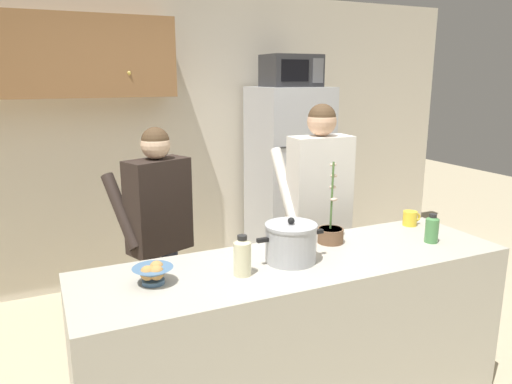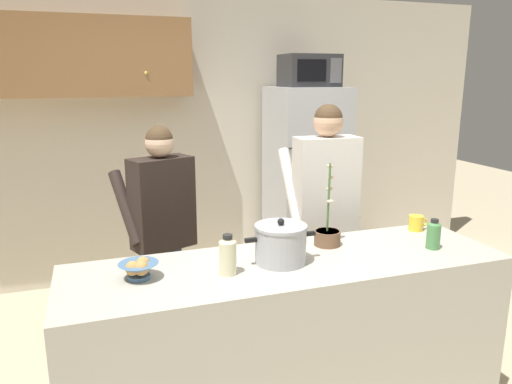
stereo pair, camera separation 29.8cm
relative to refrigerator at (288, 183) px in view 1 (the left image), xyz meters
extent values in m
cube|color=beige|center=(-0.93, 0.45, 0.41)|extent=(6.00, 0.12, 2.60)
cube|color=olive|center=(-2.13, 0.22, 1.13)|extent=(2.21, 0.34, 0.63)
sphere|color=gold|center=(-1.41, 0.05, 1.00)|extent=(0.03, 0.03, 0.03)
cube|color=#BCB7A8|center=(-0.93, -1.85, -0.43)|extent=(2.33, 0.68, 0.92)
cube|color=#B7BABF|center=(0.00, 0.00, 0.00)|extent=(0.64, 0.64, 1.77)
cube|color=#333333|center=(0.00, -0.32, 0.39)|extent=(0.63, 0.01, 0.01)
cylinder|color=#B2B2B7|center=(0.18, -0.35, -0.09)|extent=(0.02, 0.02, 0.80)
cube|color=#2D2D30|center=(0.00, -0.02, 1.03)|extent=(0.48, 0.36, 0.28)
cube|color=black|center=(-0.06, -0.20, 1.03)|extent=(0.26, 0.01, 0.18)
cube|color=#59595B|center=(0.17, -0.20, 1.03)|extent=(0.11, 0.01, 0.21)
cylinder|color=#33384C|center=(-1.40, -0.94, -0.51)|extent=(0.11, 0.11, 0.76)
cylinder|color=#33384C|center=(-1.53, -0.99, -0.51)|extent=(0.11, 0.11, 0.76)
cube|color=#2D231E|center=(-1.46, -0.96, 0.17)|extent=(0.44, 0.33, 0.60)
sphere|color=beige|center=(-1.46, -0.96, 0.57)|extent=(0.18, 0.18, 0.18)
sphere|color=#4C3823|center=(-1.46, -0.96, 0.59)|extent=(0.17, 0.17, 0.17)
cylinder|color=#2D231E|center=(-1.32, -0.78, 0.15)|extent=(0.20, 0.36, 0.46)
cylinder|color=#2D231E|center=(-1.69, -0.92, 0.15)|extent=(0.20, 0.36, 0.46)
cylinder|color=black|center=(-0.30, -1.15, -0.48)|extent=(0.11, 0.11, 0.82)
cylinder|color=black|center=(-0.45, -1.14, -0.48)|extent=(0.11, 0.11, 0.82)
cube|color=white|center=(-0.38, -1.15, 0.26)|extent=(0.43, 0.22, 0.65)
sphere|color=#D8A884|center=(-0.38, -1.15, 0.68)|extent=(0.20, 0.20, 0.20)
sphere|color=#4C3823|center=(-0.38, -1.15, 0.71)|extent=(0.19, 0.19, 0.19)
cylinder|color=white|center=(-0.16, -1.04, 0.24)|extent=(0.10, 0.39, 0.50)
cylinder|color=white|center=(-0.58, -1.02, 0.24)|extent=(0.10, 0.39, 0.50)
cylinder|color=#ADAFB5|center=(-0.98, -1.84, 0.13)|extent=(0.27, 0.27, 0.19)
cylinder|color=#ADAFB5|center=(-0.98, -1.84, 0.23)|extent=(0.27, 0.27, 0.02)
sphere|color=black|center=(-0.98, -1.84, 0.25)|extent=(0.04, 0.04, 0.04)
cube|color=black|center=(-1.15, -1.84, 0.17)|extent=(0.06, 0.02, 0.02)
cube|color=black|center=(-0.82, -1.84, 0.17)|extent=(0.06, 0.02, 0.02)
cylinder|color=yellow|center=(0.02, -1.62, 0.08)|extent=(0.09, 0.09, 0.10)
torus|color=yellow|center=(0.08, -1.62, 0.08)|extent=(0.06, 0.01, 0.06)
cylinder|color=#4C7299|center=(-1.70, -1.82, 0.04)|extent=(0.11, 0.11, 0.02)
cone|color=#4C7299|center=(-1.70, -1.82, 0.08)|extent=(0.19, 0.19, 0.06)
sphere|color=tan|center=(-1.73, -1.84, 0.10)|extent=(0.07, 0.07, 0.07)
sphere|color=tan|center=(-1.68, -1.80, 0.10)|extent=(0.07, 0.07, 0.07)
sphere|color=tan|center=(-1.69, -1.86, 0.10)|extent=(0.07, 0.07, 0.07)
cylinder|color=beige|center=(-1.28, -1.90, 0.12)|extent=(0.09, 0.09, 0.17)
cone|color=beige|center=(-1.28, -1.90, 0.21)|extent=(0.09, 0.09, 0.03)
cylinder|color=#262626|center=(-1.28, -1.90, 0.23)|extent=(0.05, 0.05, 0.02)
cylinder|color=#4C8C4C|center=(-0.09, -1.92, 0.10)|extent=(0.08, 0.08, 0.14)
cone|color=#4C8C4C|center=(-0.09, -1.92, 0.19)|extent=(0.08, 0.08, 0.02)
cylinder|color=#262626|center=(-0.09, -1.92, 0.20)|extent=(0.04, 0.04, 0.02)
cylinder|color=brown|center=(-0.63, -1.68, 0.08)|extent=(0.15, 0.15, 0.09)
cylinder|color=#38281E|center=(-0.63, -1.68, 0.11)|extent=(0.14, 0.14, 0.01)
cylinder|color=#4C7238|center=(-0.63, -1.68, 0.31)|extent=(0.01, 0.02, 0.39)
ellipsoid|color=beige|center=(-0.63, -1.70, 0.30)|extent=(0.04, 0.03, 0.02)
ellipsoid|color=beige|center=(-0.62, -1.67, 0.36)|extent=(0.04, 0.03, 0.02)
ellipsoid|color=beige|center=(-0.61, -1.67, 0.43)|extent=(0.04, 0.03, 0.02)
ellipsoid|color=beige|center=(-0.62, -1.67, 0.49)|extent=(0.04, 0.03, 0.02)
camera|label=1|loc=(-2.15, -3.94, 0.98)|focal=34.03mm
camera|label=2|loc=(-1.87, -4.05, 0.98)|focal=34.03mm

